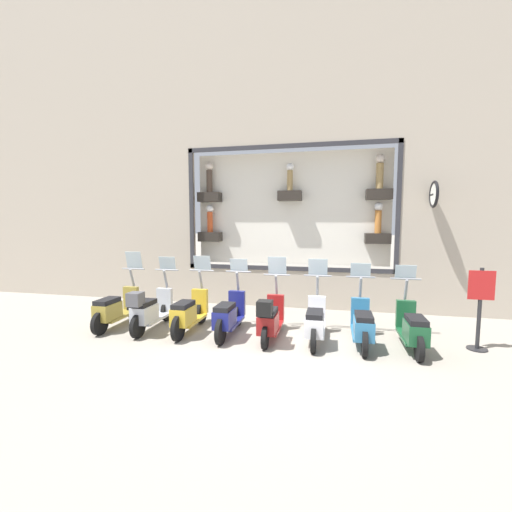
{
  "coord_description": "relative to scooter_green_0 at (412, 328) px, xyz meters",
  "views": [
    {
      "loc": [
        -6.09,
        -1.22,
        2.43
      ],
      "look_at": [
        2.16,
        0.63,
        1.58
      ],
      "focal_mm": 24.0,
      "sensor_mm": 36.0,
      "label": 1
    }
  ],
  "objects": [
    {
      "name": "shop_sign_post",
      "position": [
        0.28,
        -1.22,
        0.43
      ],
      "size": [
        0.36,
        0.45,
        1.57
      ],
      "color": "#232326",
      "rests_on": "ground_plane"
    },
    {
      "name": "scooter_yellow_5",
      "position": [
        0.01,
        4.54,
        0.03
      ],
      "size": [
        1.81,
        0.61,
        1.62
      ],
      "color": "black",
      "rests_on": "ground_plane"
    },
    {
      "name": "ground_plane",
      "position": [
        -0.71,
        2.73,
        -0.41
      ],
      "size": [
        120.0,
        120.0,
        0.0
      ],
      "primitive_type": "plane",
      "color": "gray"
    },
    {
      "name": "scooter_silver_6",
      "position": [
        -0.06,
        5.45,
        0.06
      ],
      "size": [
        1.8,
        0.61,
        1.58
      ],
      "color": "black",
      "rests_on": "ground_plane"
    },
    {
      "name": "scooter_teal_1",
      "position": [
        0.0,
        0.91,
        0.01
      ],
      "size": [
        1.79,
        0.6,
        1.54
      ],
      "color": "black",
      "rests_on": "ground_plane"
    },
    {
      "name": "scooter_white_2",
      "position": [
        0.0,
        1.82,
        0.01
      ],
      "size": [
        1.79,
        0.6,
        1.61
      ],
      "color": "black",
      "rests_on": "ground_plane"
    },
    {
      "name": "scooter_navy_4",
      "position": [
        0.01,
        3.63,
        0.02
      ],
      "size": [
        1.81,
        0.6,
        1.57
      ],
      "color": "black",
      "rests_on": "ground_plane"
    },
    {
      "name": "building_facade",
      "position": [
        2.89,
        2.73,
        4.94
      ],
      "size": [
        1.25,
        36.0,
        10.48
      ],
      "color": "#ADA08E",
      "rests_on": "ground_plane"
    },
    {
      "name": "scooter_olive_7",
      "position": [
        0.01,
        6.36,
        0.02
      ],
      "size": [
        1.8,
        0.61,
        1.69
      ],
      "color": "black",
      "rests_on": "ground_plane"
    },
    {
      "name": "scooter_red_3",
      "position": [
        -0.06,
        2.72,
        0.04
      ],
      "size": [
        1.79,
        0.61,
        1.64
      ],
      "color": "black",
      "rests_on": "ground_plane"
    },
    {
      "name": "scooter_green_0",
      "position": [
        0.0,
        0.0,
        0.0
      ],
      "size": [
        1.79,
        0.61,
        1.52
      ],
      "color": "black",
      "rests_on": "ground_plane"
    }
  ]
}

